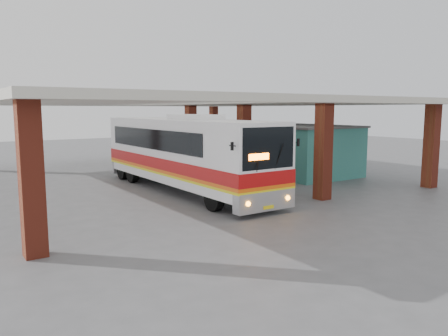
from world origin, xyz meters
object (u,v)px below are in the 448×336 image
pedestrian (289,178)px  red_chair (220,165)px  motorcycle (277,172)px  coach_bus (184,153)px

pedestrian → red_chair: 9.41m
motorcycle → coach_bus: bearing=77.2°
coach_bus → pedestrian: coach_bus is taller
motorcycle → pedestrian: (-2.24, -3.43, 0.26)m
coach_bus → red_chair: bearing=43.3°
motorcycle → pedestrian: pedestrian is taller
motorcycle → red_chair: (-0.15, 5.73, -0.20)m
red_chair → coach_bus: bearing=-155.9°
red_chair → motorcycle: bearing=-107.9°
red_chair → pedestrian: bearing=-122.3°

